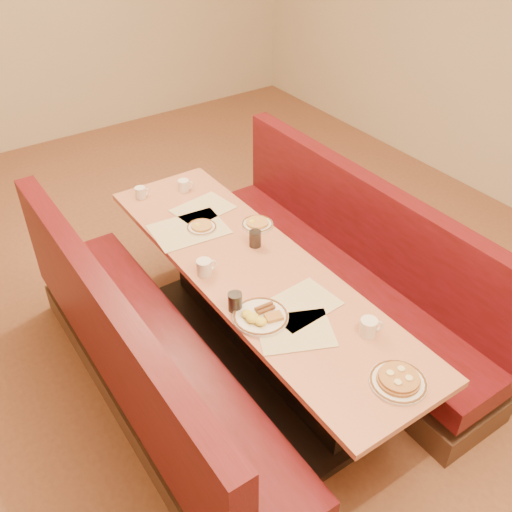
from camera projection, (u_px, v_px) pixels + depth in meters
ground at (255, 358)px, 3.74m from camera, size 8.00×8.00×0.00m
room_envelope at (254, 64)px, 2.58m from camera, size 6.04×8.04×2.82m
diner_table at (255, 317)px, 3.52m from camera, size 0.70×2.50×0.75m
booth_left at (147, 368)px, 3.19m from camera, size 0.55×2.50×1.05m
booth_right at (344, 276)px, 3.85m from camera, size 0.55×2.50×1.05m
placemat_near_left at (295, 331)px, 2.88m from camera, size 0.46×0.41×0.00m
placemat_near_right at (301, 304)px, 3.04m from camera, size 0.40×0.31×0.00m
placemat_far_left at (189, 229)px, 3.61m from camera, size 0.49×0.38×0.00m
placemat_far_right at (203, 209)px, 3.80m from camera, size 0.41×0.33×0.00m
pancake_plate at (398, 381)px, 2.60m from camera, size 0.26×0.26×0.06m
eggs_plate at (260, 316)px, 2.94m from camera, size 0.29×0.29×0.06m
extra_plate_mid at (257, 224)px, 3.64m from camera, size 0.20×0.20×0.04m
extra_plate_far at (202, 227)px, 3.61m from camera, size 0.19×0.19×0.04m
coffee_mug_a at (369, 327)px, 2.84m from camera, size 0.12×0.09×0.09m
coffee_mug_b at (205, 267)px, 3.23m from camera, size 0.12×0.09×0.09m
coffee_mug_c at (184, 185)px, 3.98m from camera, size 0.11×0.08×0.08m
coffee_mug_d at (141, 192)px, 3.90m from camera, size 0.10×0.07×0.08m
soda_tumbler_near at (235, 302)px, 2.98m from camera, size 0.08×0.08×0.10m
soda_tumbler_mid at (255, 239)px, 3.45m from camera, size 0.07×0.07×0.10m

